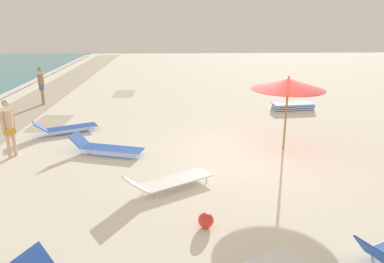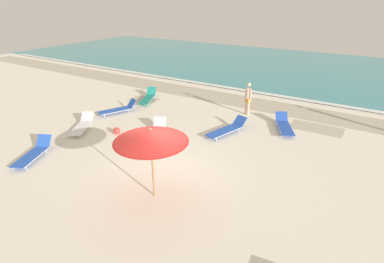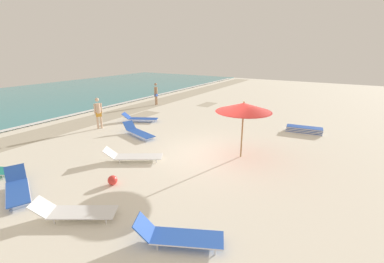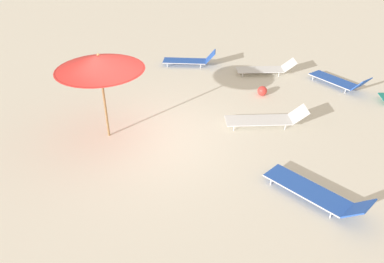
{
  "view_description": "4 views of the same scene",
  "coord_description": "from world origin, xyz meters",
  "px_view_note": "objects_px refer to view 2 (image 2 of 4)",
  "views": [
    {
      "loc": [
        -10.77,
        2.37,
        4.18
      ],
      "look_at": [
        0.21,
        1.92,
        0.68
      ],
      "focal_mm": 35.0,
      "sensor_mm": 36.0,
      "label": 1
    },
    {
      "loc": [
        5.54,
        -7.1,
        5.85
      ],
      "look_at": [
        0.01,
        1.82,
        1.1
      ],
      "focal_mm": 28.0,
      "sensor_mm": 36.0,
      "label": 2
    },
    {
      "loc": [
        -9.28,
        -4.39,
        4.31
      ],
      "look_at": [
        -0.41,
        0.94,
        1.0
      ],
      "focal_mm": 24.0,
      "sensor_mm": 36.0,
      "label": 3
    },
    {
      "loc": [
        6.85,
        5.27,
        5.55
      ],
      "look_at": [
        0.31,
        1.61,
        0.9
      ],
      "focal_mm": 35.0,
      "sensor_mm": 36.0,
      "label": 4
    }
  ],
  "objects_px": {
    "sun_lounger_mid_beach_pair_b": "(148,97)",
    "sun_lounger_under_umbrella": "(227,129)",
    "sun_lounger_mid_beach_solo": "(284,125)",
    "sun_lounger_mid_beach_pair_a": "(118,109)",
    "beachgoer_shoreline_child": "(248,97)",
    "sun_lounger_near_water_right": "(33,153)",
    "beach_umbrella": "(151,136)",
    "beach_ball": "(117,131)",
    "sun_lounger_near_water_left": "(158,132)",
    "sun_lounger_beside_umbrella": "(82,126)"
  },
  "relations": [
    {
      "from": "sun_lounger_beside_umbrella",
      "to": "sun_lounger_near_water_right",
      "type": "bearing_deg",
      "value": -109.05
    },
    {
      "from": "sun_lounger_mid_beach_solo",
      "to": "sun_lounger_mid_beach_pair_a",
      "type": "height_order",
      "value": "sun_lounger_mid_beach_pair_a"
    },
    {
      "from": "beachgoer_shoreline_child",
      "to": "sun_lounger_near_water_left",
      "type": "bearing_deg",
      "value": 91.1
    },
    {
      "from": "beach_umbrella",
      "to": "beach_ball",
      "type": "bearing_deg",
      "value": 147.57
    },
    {
      "from": "beach_umbrella",
      "to": "beachgoer_shoreline_child",
      "type": "distance_m",
      "value": 8.47
    },
    {
      "from": "sun_lounger_under_umbrella",
      "to": "sun_lounger_mid_beach_pair_b",
      "type": "relative_size",
      "value": 1.03
    },
    {
      "from": "beach_ball",
      "to": "beach_umbrella",
      "type": "bearing_deg",
      "value": -32.43
    },
    {
      "from": "beach_umbrella",
      "to": "sun_lounger_beside_umbrella",
      "type": "bearing_deg",
      "value": 159.64
    },
    {
      "from": "sun_lounger_mid_beach_pair_b",
      "to": "beach_ball",
      "type": "relative_size",
      "value": 7.13
    },
    {
      "from": "beach_umbrella",
      "to": "sun_lounger_mid_beach_pair_b",
      "type": "bearing_deg",
      "value": 130.62
    },
    {
      "from": "sun_lounger_near_water_left",
      "to": "sun_lounger_near_water_right",
      "type": "height_order",
      "value": "sun_lounger_near_water_right"
    },
    {
      "from": "sun_lounger_beside_umbrella",
      "to": "sun_lounger_mid_beach_pair_b",
      "type": "height_order",
      "value": "sun_lounger_mid_beach_pair_b"
    },
    {
      "from": "beach_ball",
      "to": "sun_lounger_near_water_right",
      "type": "bearing_deg",
      "value": -108.65
    },
    {
      "from": "sun_lounger_under_umbrella",
      "to": "sun_lounger_mid_beach_pair_a",
      "type": "distance_m",
      "value": 6.29
    },
    {
      "from": "sun_lounger_under_umbrella",
      "to": "sun_lounger_mid_beach_pair_b",
      "type": "xyz_separation_m",
      "value": [
        -6.19,
        1.76,
        0.0
      ]
    },
    {
      "from": "beach_umbrella",
      "to": "sun_lounger_near_water_left",
      "type": "height_order",
      "value": "beach_umbrella"
    },
    {
      "from": "beach_ball",
      "to": "sun_lounger_near_water_left",
      "type": "bearing_deg",
      "value": 23.32
    },
    {
      "from": "beachgoer_shoreline_child",
      "to": "sun_lounger_mid_beach_solo",
      "type": "bearing_deg",
      "value": -175.29
    },
    {
      "from": "sun_lounger_mid_beach_pair_b",
      "to": "sun_lounger_under_umbrella",
      "type": "bearing_deg",
      "value": -40.33
    },
    {
      "from": "sun_lounger_near_water_left",
      "to": "sun_lounger_mid_beach_pair_a",
      "type": "relative_size",
      "value": 1.07
    },
    {
      "from": "sun_lounger_mid_beach_pair_a",
      "to": "beach_ball",
      "type": "bearing_deg",
      "value": -22.68
    },
    {
      "from": "beachgoer_shoreline_child",
      "to": "beach_ball",
      "type": "height_order",
      "value": "beachgoer_shoreline_child"
    },
    {
      "from": "beach_ball",
      "to": "sun_lounger_mid_beach_pair_b",
      "type": "bearing_deg",
      "value": 112.45
    },
    {
      "from": "sun_lounger_mid_beach_pair_a",
      "to": "beachgoer_shoreline_child",
      "type": "bearing_deg",
      "value": 53.99
    },
    {
      "from": "beach_umbrella",
      "to": "sun_lounger_near_water_left",
      "type": "relative_size",
      "value": 1.04
    },
    {
      "from": "sun_lounger_under_umbrella",
      "to": "sun_lounger_mid_beach_pair_a",
      "type": "xyz_separation_m",
      "value": [
        -6.25,
        -0.7,
        0.01
      ]
    },
    {
      "from": "sun_lounger_near_water_right",
      "to": "beach_ball",
      "type": "bearing_deg",
      "value": 46.48
    },
    {
      "from": "sun_lounger_mid_beach_pair_a",
      "to": "beachgoer_shoreline_child",
      "type": "distance_m",
      "value": 7.07
    },
    {
      "from": "sun_lounger_mid_beach_pair_b",
      "to": "beachgoer_shoreline_child",
      "type": "xyz_separation_m",
      "value": [
        6.04,
        1.02,
        0.79
      ]
    },
    {
      "from": "sun_lounger_under_umbrella",
      "to": "beachgoer_shoreline_child",
      "type": "bearing_deg",
      "value": 109.65
    },
    {
      "from": "sun_lounger_mid_beach_pair_b",
      "to": "beachgoer_shoreline_child",
      "type": "distance_m",
      "value": 6.17
    },
    {
      "from": "sun_lounger_beside_umbrella",
      "to": "sun_lounger_mid_beach_solo",
      "type": "xyz_separation_m",
      "value": [
        8.24,
        5.12,
        0.0
      ]
    },
    {
      "from": "beach_umbrella",
      "to": "sun_lounger_under_umbrella",
      "type": "height_order",
      "value": "beach_umbrella"
    },
    {
      "from": "sun_lounger_mid_beach_solo",
      "to": "sun_lounger_mid_beach_pair_b",
      "type": "height_order",
      "value": "sun_lounger_mid_beach_pair_b"
    },
    {
      "from": "sun_lounger_beside_umbrella",
      "to": "beach_ball",
      "type": "xyz_separation_m",
      "value": [
        1.78,
        0.51,
        -0.05
      ]
    },
    {
      "from": "beach_umbrella",
      "to": "sun_lounger_mid_beach_solo",
      "type": "relative_size",
      "value": 1.07
    },
    {
      "from": "sun_lounger_under_umbrella",
      "to": "sun_lounger_mid_beach_solo",
      "type": "bearing_deg",
      "value": 56.79
    },
    {
      "from": "sun_lounger_under_umbrella",
      "to": "sun_lounger_mid_beach_pair_b",
      "type": "distance_m",
      "value": 6.43
    },
    {
      "from": "sun_lounger_near_water_left",
      "to": "sun_lounger_mid_beach_solo",
      "type": "relative_size",
      "value": 1.03
    },
    {
      "from": "sun_lounger_mid_beach_solo",
      "to": "sun_lounger_mid_beach_pair_b",
      "type": "bearing_deg",
      "value": 154.18
    },
    {
      "from": "sun_lounger_under_umbrella",
      "to": "beach_ball",
      "type": "distance_m",
      "value": 5.13
    },
    {
      "from": "beach_umbrella",
      "to": "sun_lounger_near_water_left",
      "type": "bearing_deg",
      "value": 126.26
    },
    {
      "from": "sun_lounger_near_water_left",
      "to": "beach_ball",
      "type": "bearing_deg",
      "value": 171.38
    },
    {
      "from": "sun_lounger_mid_beach_solo",
      "to": "beach_ball",
      "type": "distance_m",
      "value": 7.94
    },
    {
      "from": "sun_lounger_near_water_right",
      "to": "sun_lounger_mid_beach_pair_a",
      "type": "relative_size",
      "value": 0.99
    },
    {
      "from": "sun_lounger_beside_umbrella",
      "to": "beach_umbrella",
      "type": "bearing_deg",
      "value": -51.76
    },
    {
      "from": "sun_lounger_near_water_left",
      "to": "beach_ball",
      "type": "distance_m",
      "value": 1.96
    },
    {
      "from": "sun_lounger_under_umbrella",
      "to": "sun_lounger_near_water_left",
      "type": "relative_size",
      "value": 1.04
    },
    {
      "from": "sun_lounger_near_water_right",
      "to": "beachgoer_shoreline_child",
      "type": "xyz_separation_m",
      "value": [
        5.31,
        8.96,
        0.78
      ]
    },
    {
      "from": "beach_umbrella",
      "to": "beachgoer_shoreline_child",
      "type": "bearing_deg",
      "value": 91.91
    }
  ]
}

